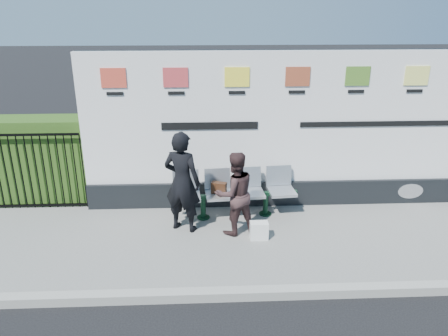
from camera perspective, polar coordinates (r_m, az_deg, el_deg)
The scene contains 10 objects.
pavement at distance 7.75m, azimuth 6.69°, elevation -9.23°, with size 14.00×3.00×0.12m, color slate.
kerb at distance 6.52m, azimuth 8.82°, elevation -15.75°, with size 14.00×0.18×0.14m, color gray.
billboard at distance 8.52m, azimuth 8.99°, elevation 3.47°, with size 8.00×0.30×3.00m.
hedge at distance 9.53m, azimuth -23.24°, elevation 1.03°, with size 2.35×0.70×1.70m, color #2E5018.
railing at distance 9.17m, azimuth -24.09°, elevation -0.40°, with size 2.05×0.06×1.54m, color black, non-canonical shape.
bench at distance 8.24m, azimuth 1.41°, elevation -4.77°, with size 2.28×0.59×0.49m, color #ABAFB4, non-canonical shape.
woman_left at distance 7.56m, azimuth -5.47°, elevation -1.83°, with size 0.66×0.43×1.81m, color black.
woman_right at distance 7.48m, azimuth 1.42°, elevation -3.34°, with size 0.72×0.56×1.49m, color #382424.
handbag_brown at distance 8.06m, azimuth -0.67°, elevation -2.63°, with size 0.28×0.12×0.22m, color #311A0D.
carrier_bag_white at distance 7.56m, azimuth 4.60°, elevation -8.14°, with size 0.31×0.18×0.31m, color silver.
Camera 1 is at (-1.20, -4.11, 3.93)m, focal length 35.00 mm.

